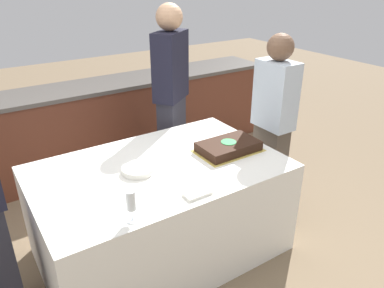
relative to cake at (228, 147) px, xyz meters
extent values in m
plane|color=#7A664C|center=(-0.56, 0.08, -0.78)|extent=(14.00, 14.00, 0.00)
cube|color=#5B2D1E|center=(-0.56, 1.71, -0.34)|extent=(4.40, 0.55, 0.88)
cube|color=#4C4742|center=(-0.56, 1.71, 0.12)|extent=(4.40, 0.58, 0.04)
cube|color=white|center=(-0.56, 0.08, -0.41)|extent=(1.75, 1.11, 0.75)
cube|color=gold|center=(0.00, 0.00, -0.03)|extent=(0.49, 0.32, 0.00)
cube|color=black|center=(0.00, 0.00, 0.00)|extent=(0.45, 0.28, 0.07)
cylinder|color=green|center=(0.00, 0.00, 0.04)|extent=(0.12, 0.12, 0.00)
cylinder|color=white|center=(-0.72, 0.08, -0.02)|extent=(0.22, 0.22, 0.04)
cylinder|color=white|center=(-0.98, -0.39, -0.03)|extent=(0.07, 0.07, 0.00)
cylinder|color=white|center=(-0.98, -0.39, 0.00)|extent=(0.01, 0.01, 0.07)
cylinder|color=white|center=(-0.98, -0.39, 0.10)|extent=(0.05, 0.05, 0.12)
cylinder|color=white|center=(-0.03, 0.28, -0.03)|extent=(0.19, 0.19, 0.00)
cube|color=white|center=(-0.54, -0.38, -0.03)|extent=(0.17, 0.09, 0.02)
cube|color=#282833|center=(0.00, 0.85, -0.32)|extent=(0.35, 0.31, 0.93)
cube|color=black|center=(0.00, 0.85, 0.44)|extent=(0.42, 0.38, 0.60)
sphere|color=tan|center=(0.00, 0.85, 0.86)|extent=(0.23, 0.23, 0.23)
cube|color=#282833|center=(-1.65, 0.08, -0.34)|extent=(0.16, 0.35, 0.88)
cube|color=#4C4238|center=(0.53, 0.08, -0.38)|extent=(0.16, 0.29, 0.80)
cube|color=silver|center=(0.53, 0.08, 0.29)|extent=(0.20, 0.34, 0.56)
sphere|color=brown|center=(0.53, 0.08, 0.68)|extent=(0.21, 0.21, 0.21)
camera|label=1|loc=(-1.63, -1.99, 1.24)|focal=35.00mm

